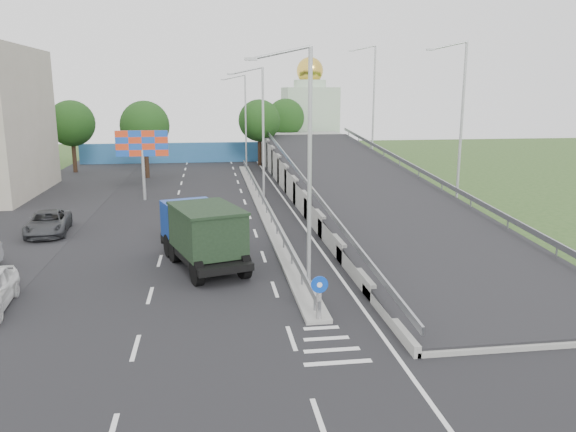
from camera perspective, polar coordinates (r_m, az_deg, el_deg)
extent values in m
plane|color=#2D4C1E|center=(19.34, 4.41, -13.38)|extent=(160.00, 160.00, 0.00)
cube|color=black|center=(37.93, -6.54, -0.41)|extent=(26.00, 90.00, 0.04)
cube|color=black|center=(39.82, -25.59, -0.96)|extent=(8.00, 90.00, 0.05)
cube|color=gray|center=(41.99, -2.61, 1.06)|extent=(1.00, 44.00, 0.20)
cube|color=gray|center=(44.46, 13.39, 4.31)|extent=(0.10, 50.00, 0.32)
cube|color=gray|center=(41.95, 1.18, 4.18)|extent=(0.10, 50.00, 0.32)
cube|color=gray|center=(41.86, -2.62, 1.93)|extent=(0.08, 44.00, 0.32)
cylinder|color=gray|center=(41.91, -2.61, 1.59)|extent=(0.09, 0.09, 0.60)
cylinder|color=black|center=(20.99, 3.15, -8.83)|extent=(0.20, 0.20, 1.20)
cylinder|color=#0C3FBF|center=(20.66, 3.22, -6.97)|extent=(0.64, 0.05, 0.64)
cylinder|color=white|center=(20.63, 3.23, -7.00)|extent=(0.20, 0.03, 0.20)
cylinder|color=#B2B5B7|center=(23.57, 2.21, 4.62)|extent=(0.18, 0.18, 10.00)
cylinder|color=#B2B5B7|center=(23.21, -0.73, 16.26)|extent=(2.57, 0.12, 0.66)
cube|color=#B2B5B7|center=(23.07, -3.80, 15.64)|extent=(0.50, 0.18, 0.12)
cylinder|color=#B2B5B7|center=(43.29, -2.53, 8.22)|extent=(0.18, 0.18, 10.00)
cylinder|color=#B2B5B7|center=(43.10, -4.24, 14.50)|extent=(2.57, 0.12, 0.66)
cube|color=#B2B5B7|center=(43.03, -5.87, 14.14)|extent=(0.50, 0.18, 0.12)
cylinder|color=#B2B5B7|center=(63.19, -4.32, 9.55)|extent=(0.18, 0.18, 10.00)
cylinder|color=#B2B5B7|center=(63.06, -5.51, 13.84)|extent=(2.57, 0.12, 0.66)
cube|color=#B2B5B7|center=(63.01, -6.63, 13.59)|extent=(0.50, 0.18, 0.12)
cube|color=#296697|center=(69.35, -8.17, 6.41)|extent=(30.00, 0.50, 2.40)
cube|color=#B2CCAD|center=(78.31, 2.19, 9.63)|extent=(7.00, 7.00, 9.00)
cylinder|color=#B2CCAD|center=(78.22, 2.22, 13.29)|extent=(4.40, 4.40, 1.00)
sphere|color=gold|center=(78.26, 2.23, 14.54)|extent=(3.60, 3.60, 3.60)
cone|color=gold|center=(78.35, 2.25, 16.00)|extent=(0.30, 0.30, 1.20)
cylinder|color=#B2B5B7|center=(45.72, -14.45, 4.03)|extent=(0.24, 0.24, 4.00)
cube|color=red|center=(45.43, -14.62, 7.15)|extent=(4.00, 0.20, 2.00)
cylinder|color=black|center=(57.66, -14.18, 5.73)|extent=(0.44, 0.44, 4.00)
sphere|color=black|center=(57.39, -14.35, 8.91)|extent=(4.80, 4.80, 4.80)
cylinder|color=black|center=(65.55, -2.90, 6.87)|extent=(0.44, 0.44, 4.00)
sphere|color=black|center=(65.31, -2.93, 9.66)|extent=(4.80, 4.80, 4.80)
cylinder|color=black|center=(63.89, -20.90, 5.92)|extent=(0.44, 0.44, 4.00)
sphere|color=black|center=(63.65, -21.13, 8.78)|extent=(4.80, 4.80, 4.80)
cylinder|color=black|center=(72.93, -0.24, 7.46)|extent=(0.44, 0.44, 4.00)
sphere|color=black|center=(72.72, -0.25, 9.97)|extent=(4.80, 4.80, 4.80)
cylinder|color=black|center=(29.83, -11.92, -2.96)|extent=(0.74, 1.28, 1.22)
cylinder|color=black|center=(30.41, -7.86, -2.51)|extent=(0.74, 1.28, 1.22)
cylinder|color=black|center=(28.90, -11.44, -3.45)|extent=(0.74, 1.28, 1.22)
cylinder|color=black|center=(29.49, -7.26, -2.97)|extent=(0.74, 1.28, 1.22)
cylinder|color=black|center=(25.30, -9.23, -5.66)|extent=(0.74, 1.28, 1.22)
cylinder|color=black|center=(25.98, -4.51, -5.05)|extent=(0.74, 1.28, 1.22)
cube|color=black|center=(27.90, -8.56, -3.56)|extent=(4.52, 7.34, 0.33)
cube|color=navy|center=(30.06, -10.11, -0.26)|extent=(2.97, 2.47, 1.89)
cube|color=black|center=(30.76, -10.58, 0.97)|extent=(2.03, 0.70, 0.78)
cube|color=black|center=(31.21, -10.50, -2.00)|extent=(2.48, 0.93, 0.56)
cube|color=black|center=(26.97, -8.22, -1.42)|extent=(3.82, 4.83, 2.00)
cube|color=black|center=(26.74, -8.29, 0.78)|extent=(3.96, 4.97, 0.13)
imported|color=#36383C|center=(36.83, -23.19, -0.65)|extent=(2.78, 5.15, 1.37)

